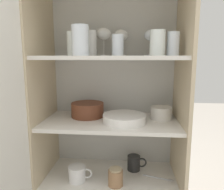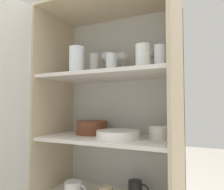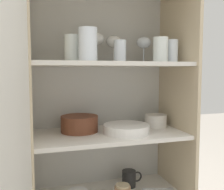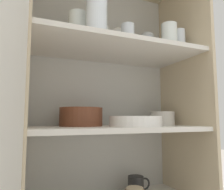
{
  "view_description": "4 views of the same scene",
  "coord_description": "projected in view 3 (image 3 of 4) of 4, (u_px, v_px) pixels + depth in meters",
  "views": [
    {
      "loc": [
        0.12,
        -1.0,
        1.04
      ],
      "look_at": [
        0.01,
        0.21,
        0.82
      ],
      "focal_mm": 35.0,
      "sensor_mm": 36.0,
      "label": 1
    },
    {
      "loc": [
        0.56,
        -0.93,
        0.86
      ],
      "look_at": [
        0.03,
        0.17,
        0.92
      ],
      "focal_mm": 35.0,
      "sensor_mm": 36.0,
      "label": 2
    },
    {
      "loc": [
        -0.38,
        -1.08,
        1.0
      ],
      "look_at": [
        0.01,
        0.19,
        0.88
      ],
      "focal_mm": 42.0,
      "sensor_mm": 36.0,
      "label": 3
    },
    {
      "loc": [
        -0.39,
        -0.72,
        0.71
      ],
      "look_at": [
        -0.01,
        0.21,
        0.82
      ],
      "focal_mm": 35.0,
      "sensor_mm": 36.0,
      "label": 4
    }
  ],
  "objects": [
    {
      "name": "cupboard_door",
      "position": [
        15.0,
        158.0,
        0.84
      ],
      "size": [
        0.09,
        0.39,
        1.44
      ],
      "color": "silver",
      "rests_on": "ground_plane"
    },
    {
      "name": "wine_glass_2",
      "position": [
        144.0,
        44.0,
        1.45
      ],
      "size": [
        0.08,
        0.08,
        0.14
      ],
      "color": "white",
      "rests_on": "shelf_board_upper"
    },
    {
      "name": "serving_bowl_small",
      "position": [
        156.0,
        120.0,
        1.48
      ],
      "size": [
        0.12,
        0.12,
        0.07
      ],
      "color": "silver",
      "rests_on": "shelf_board_middle"
    },
    {
      "name": "wine_glass_1",
      "position": [
        96.0,
        40.0,
        1.38
      ],
      "size": [
        0.09,
        0.09,
        0.16
      ],
      "color": "white",
      "rests_on": "shelf_board_upper"
    },
    {
      "name": "tumbler_glass_3",
      "position": [
        161.0,
        50.0,
        1.3
      ],
      "size": [
        0.07,
        0.07,
        0.12
      ],
      "color": "white",
      "rests_on": "shelf_board_upper"
    },
    {
      "name": "plate_stack_white",
      "position": [
        126.0,
        129.0,
        1.34
      ],
      "size": [
        0.24,
        0.24,
        0.04
      ],
      "color": "white",
      "rests_on": "shelf_board_middle"
    },
    {
      "name": "cupboard_back_panel",
      "position": [
        100.0,
        118.0,
        1.54
      ],
      "size": [
        0.79,
        0.02,
        1.44
      ],
      "primitive_type": "cube",
      "color": "silver",
      "rests_on": "ground_plane"
    },
    {
      "name": "cupboard_side_right",
      "position": [
        176.0,
        121.0,
        1.46
      ],
      "size": [
        0.02,
        0.42,
        1.44
      ],
      "primitive_type": "cube",
      "color": "#CCB793",
      "rests_on": "ground_plane"
    },
    {
      "name": "shelf_board_middle",
      "position": [
        110.0,
        134.0,
        1.35
      ],
      "size": [
        0.75,
        0.38,
        0.02
      ],
      "primitive_type": "cube",
      "color": "silver"
    },
    {
      "name": "wine_glass_0",
      "position": [
        114.0,
        43.0,
        1.41
      ],
      "size": [
        0.08,
        0.08,
        0.15
      ],
      "color": "white",
      "rests_on": "shelf_board_upper"
    },
    {
      "name": "tumbler_glass_2",
      "position": [
        88.0,
        45.0,
        1.16
      ],
      "size": [
        0.08,
        0.08,
        0.15
      ],
      "color": "white",
      "rests_on": "shelf_board_upper"
    },
    {
      "name": "tumbler_glass_5",
      "position": [
        73.0,
        48.0,
        1.23
      ],
      "size": [
        0.08,
        0.08,
        0.12
      ],
      "color": "white",
      "rests_on": "shelf_board_upper"
    },
    {
      "name": "cupboard_side_left",
      "position": [
        31.0,
        130.0,
        1.24
      ],
      "size": [
        0.02,
        0.42,
        1.44
      ],
      "primitive_type": "cube",
      "color": "#CCB793",
      "rests_on": "ground_plane"
    },
    {
      "name": "mixing_bowl_large",
      "position": [
        79.0,
        123.0,
        1.37
      ],
      "size": [
        0.19,
        0.19,
        0.08
      ],
      "color": "brown",
      "rests_on": "shelf_board_middle"
    },
    {
      "name": "tumbler_glass_1",
      "position": [
        120.0,
        51.0,
        1.29
      ],
      "size": [
        0.06,
        0.06,
        0.11
      ],
      "color": "white",
      "rests_on": "shelf_board_upper"
    },
    {
      "name": "serving_spoon",
      "position": [
        161.0,
        189.0,
        1.45
      ],
      "size": [
        0.17,
        0.06,
        0.01
      ],
      "color": "silver",
      "rests_on": "shelf_board_lower"
    },
    {
      "name": "tumbler_glass_4",
      "position": [
        87.0,
        48.0,
        1.31
      ],
      "size": [
        0.06,
        0.06,
        0.14
      ],
      "color": "white",
      "rests_on": "shelf_board_upper"
    },
    {
      "name": "coffee_mug_extra_1",
      "position": [
        129.0,
        178.0,
        1.49
      ],
      "size": [
        0.12,
        0.08,
        0.09
      ],
      "color": "black",
      "rests_on": "shelf_board_lower"
    },
    {
      "name": "tumbler_glass_0",
      "position": [
        172.0,
        51.0,
        1.35
      ],
      "size": [
        0.06,
        0.06,
        0.12
      ],
      "color": "white",
      "rests_on": "shelf_board_upper"
    },
    {
      "name": "shelf_board_upper",
      "position": [
        109.0,
        64.0,
        1.32
      ],
      "size": [
        0.75,
        0.38,
        0.02
      ],
      "primitive_type": "cube",
      "color": "silver"
    }
  ]
}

